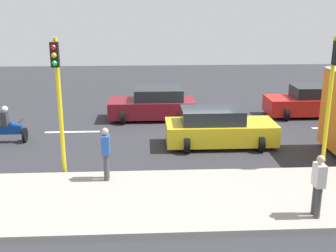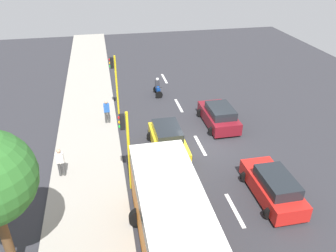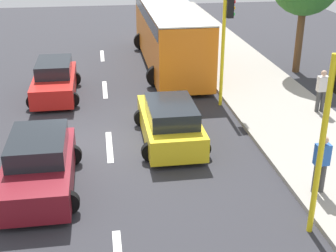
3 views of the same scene
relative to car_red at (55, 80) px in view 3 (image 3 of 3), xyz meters
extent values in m
cube|color=#2D2D33|center=(2.15, -5.51, -0.76)|extent=(40.00, 60.00, 0.10)
cube|color=#9E998E|center=(9.15, -5.51, -0.64)|extent=(4.00, 60.00, 0.15)
cube|color=white|center=(2.15, -5.51, -0.70)|extent=(0.20, 2.40, 0.01)
cube|color=white|center=(2.15, 0.49, -0.70)|extent=(0.20, 2.40, 0.01)
cube|color=white|center=(2.15, 6.49, -0.70)|extent=(0.20, 2.40, 0.01)
cube|color=red|center=(0.00, -0.08, -0.15)|extent=(1.73, 4.28, 0.80)
cube|color=#1E2328|center=(0.00, 0.26, 0.53)|extent=(1.45, 2.40, 0.56)
cylinder|color=black|center=(0.75, -1.49, -0.39)|extent=(0.64, 0.22, 0.64)
cylinder|color=black|center=(-0.75, -1.49, -0.39)|extent=(0.64, 0.22, 0.64)
cylinder|color=black|center=(0.75, 1.33, -0.39)|extent=(0.64, 0.22, 0.64)
cylinder|color=black|center=(-0.75, 1.33, -0.39)|extent=(0.64, 0.22, 0.64)
cube|color=maroon|center=(0.13, -7.96, -0.15)|extent=(1.87, 4.15, 0.80)
cube|color=#1E2328|center=(0.13, -7.62, 0.53)|extent=(1.57, 2.32, 0.56)
cylinder|color=black|center=(0.95, -9.33, -0.39)|extent=(0.64, 0.22, 0.64)
cylinder|color=black|center=(-0.70, -9.33, -0.39)|extent=(0.64, 0.22, 0.64)
cylinder|color=black|center=(0.95, -6.59, -0.39)|extent=(0.64, 0.22, 0.64)
cylinder|color=black|center=(-0.70, -6.59, -0.39)|extent=(0.64, 0.22, 0.64)
cube|color=yellow|center=(4.27, -5.29, -0.15)|extent=(1.84, 4.32, 0.80)
cube|color=#1E2328|center=(4.27, -5.64, 0.53)|extent=(1.55, 2.42, 0.56)
cylinder|color=black|center=(3.46, -3.87, -0.39)|extent=(0.64, 0.22, 0.64)
cylinder|color=black|center=(5.08, -3.87, -0.39)|extent=(0.64, 0.22, 0.64)
cylinder|color=black|center=(3.46, -6.72, -0.39)|extent=(0.64, 0.22, 0.64)
cylinder|color=black|center=(5.08, -6.72, -0.39)|extent=(0.64, 0.22, 0.64)
cube|color=orange|center=(5.68, 4.10, 0.94)|extent=(2.50, 11.00, 2.90)
cube|color=black|center=(5.68, 4.10, 2.04)|extent=(2.52, 10.56, 0.60)
cube|color=white|center=(5.68, 4.10, 2.41)|extent=(2.50, 11.00, 0.08)
cylinder|color=black|center=(4.58, 7.62, -0.21)|extent=(1.00, 0.30, 1.00)
cylinder|color=black|center=(6.78, 7.62, -0.21)|extent=(1.00, 0.30, 1.00)
cylinder|color=black|center=(4.58, 0.58, -0.21)|extent=(1.00, 0.30, 1.00)
cylinder|color=black|center=(6.78, 0.58, -0.21)|extent=(1.00, 0.30, 1.00)
cylinder|color=#3F3F3F|center=(10.40, -3.84, -0.14)|extent=(0.16, 0.16, 0.85)
cylinder|color=#3F3F3F|center=(10.60, -3.84, -0.14)|extent=(0.16, 0.16, 0.85)
cube|color=silver|center=(10.50, -3.84, 0.59)|extent=(0.40, 0.24, 0.60)
sphere|color=tan|center=(10.50, -3.84, 1.02)|extent=(0.22, 0.22, 0.22)
cylinder|color=#3F3F3F|center=(7.68, -9.51, -0.14)|extent=(0.16, 0.16, 0.85)
cylinder|color=#3F3F3F|center=(7.88, -9.51, -0.14)|extent=(0.16, 0.16, 0.85)
cube|color=#2659B2|center=(7.78, -9.51, 0.59)|extent=(0.40, 0.24, 0.60)
sphere|color=tan|center=(7.78, -9.51, 1.02)|extent=(0.22, 0.22, 0.22)
cylinder|color=yellow|center=(6.90, -11.00, 1.54)|extent=(0.14, 0.14, 4.50)
cylinder|color=yellow|center=(6.90, -2.18, 1.54)|extent=(0.14, 0.14, 4.50)
cube|color=black|center=(7.12, -2.18, 3.29)|extent=(0.24, 0.24, 0.76)
sphere|color=red|center=(7.24, -2.18, 3.53)|extent=(0.16, 0.16, 0.16)
sphere|color=#F2A50C|center=(7.24, -2.18, 3.29)|extent=(0.16, 0.16, 0.16)
sphere|color=green|center=(7.24, -2.18, 3.05)|extent=(0.16, 0.16, 0.16)
cylinder|color=brown|center=(11.95, 1.90, 0.97)|extent=(0.36, 0.36, 3.36)
camera|label=1|loc=(20.42, -8.25, 4.88)|focal=45.81mm
camera|label=2|loc=(7.79, 11.91, 10.82)|focal=36.03mm
camera|label=3|loc=(2.01, -19.88, 6.29)|focal=49.62mm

